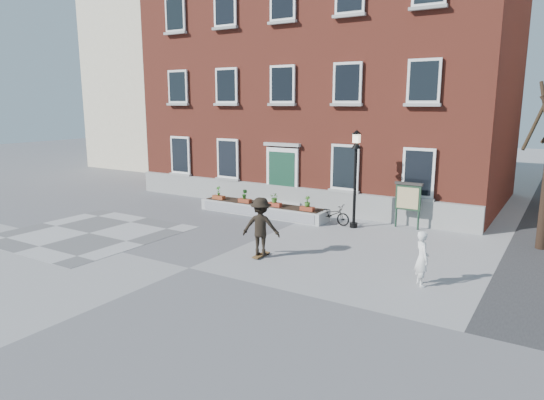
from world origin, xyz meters
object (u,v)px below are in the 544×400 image
Objects in this scene: notice_board at (408,198)px; skateboarder at (261,226)px; bystander at (422,258)px; lamp_post at (356,165)px; bicycle at (332,214)px.

notice_board is 0.94× the size of skateboarder.
lamp_post reaches higher than bystander.
lamp_post is 1.98× the size of skateboarder.
skateboarder is (-1.09, -5.19, -1.51)m from lamp_post.
bicycle is 7.09m from bystander.
bicycle is at bearing 179.30° from lamp_post.
skateboarder reaches higher than notice_board.
notice_board is (2.86, 0.99, 0.84)m from bicycle.
bicycle is 0.41× the size of lamp_post.
lamp_post is at bearing -151.62° from notice_board.
notice_board is at bearing 64.49° from skateboarder.
bystander is at bearing -50.74° from lamp_post.
notice_board is (1.86, 1.01, -1.28)m from lamp_post.
notice_board is 6.87m from skateboarder.
notice_board reaches higher than bicycle.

